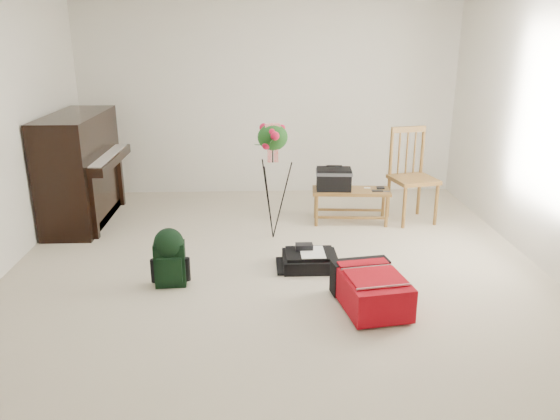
{
  "coord_description": "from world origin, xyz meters",
  "views": [
    {
      "loc": [
        -0.16,
        -4.58,
        2.14
      ],
      "look_at": [
        0.05,
        0.35,
        0.51
      ],
      "focal_mm": 35.0,
      "sensor_mm": 36.0,
      "label": 1
    }
  ],
  "objects_px": {
    "bench": "(339,183)",
    "green_backpack": "(169,255)",
    "piano": "(82,171)",
    "red_suitcase": "(370,287)",
    "dining_chair": "(413,177)",
    "flower_stand": "(273,182)",
    "black_duffel": "(310,260)"
  },
  "relations": [
    {
      "from": "black_duffel",
      "to": "bench",
      "type": "bearing_deg",
      "value": 70.02
    },
    {
      "from": "bench",
      "to": "green_backpack",
      "type": "relative_size",
      "value": 1.73
    },
    {
      "from": "red_suitcase",
      "to": "green_backpack",
      "type": "xyz_separation_m",
      "value": [
        -1.67,
        0.43,
        0.13
      ]
    },
    {
      "from": "bench",
      "to": "green_backpack",
      "type": "distance_m",
      "value": 2.33
    },
    {
      "from": "red_suitcase",
      "to": "black_duffel",
      "type": "distance_m",
      "value": 0.86
    },
    {
      "from": "dining_chair",
      "to": "black_duffel",
      "type": "xyz_separation_m",
      "value": [
        -1.31,
        -1.32,
        -0.45
      ]
    },
    {
      "from": "red_suitcase",
      "to": "green_backpack",
      "type": "height_order",
      "value": "green_backpack"
    },
    {
      "from": "dining_chair",
      "to": "red_suitcase",
      "type": "xyz_separation_m",
      "value": [
        -0.89,
        -2.07,
        -0.37
      ]
    },
    {
      "from": "piano",
      "to": "black_duffel",
      "type": "distance_m",
      "value": 2.95
    },
    {
      "from": "dining_chair",
      "to": "black_duffel",
      "type": "relative_size",
      "value": 2.12
    },
    {
      "from": "dining_chair",
      "to": "flower_stand",
      "type": "relative_size",
      "value": 0.85
    },
    {
      "from": "red_suitcase",
      "to": "green_backpack",
      "type": "relative_size",
      "value": 1.46
    },
    {
      "from": "flower_stand",
      "to": "dining_chair",
      "type": "bearing_deg",
      "value": 14.66
    },
    {
      "from": "bench",
      "to": "piano",
      "type": "bearing_deg",
      "value": -179.32
    },
    {
      "from": "bench",
      "to": "dining_chair",
      "type": "bearing_deg",
      "value": 8.93
    },
    {
      "from": "red_suitcase",
      "to": "bench",
      "type": "bearing_deg",
      "value": 79.68
    },
    {
      "from": "bench",
      "to": "dining_chair",
      "type": "relative_size",
      "value": 0.84
    },
    {
      "from": "dining_chair",
      "to": "red_suitcase",
      "type": "bearing_deg",
      "value": -126.25
    },
    {
      "from": "piano",
      "to": "black_duffel",
      "type": "xyz_separation_m",
      "value": [
        2.51,
        -1.46,
        -0.52
      ]
    },
    {
      "from": "dining_chair",
      "to": "flower_stand",
      "type": "xyz_separation_m",
      "value": [
        -1.63,
        -0.51,
        0.09
      ]
    },
    {
      "from": "flower_stand",
      "to": "green_backpack",
      "type": "bearing_deg",
      "value": -132.37
    },
    {
      "from": "piano",
      "to": "red_suitcase",
      "type": "relative_size",
      "value": 1.96
    },
    {
      "from": "dining_chair",
      "to": "bench",
      "type": "bearing_deg",
      "value": 171.34
    },
    {
      "from": "black_duffel",
      "to": "flower_stand",
      "type": "height_order",
      "value": "flower_stand"
    },
    {
      "from": "dining_chair",
      "to": "green_backpack",
      "type": "distance_m",
      "value": 3.05
    },
    {
      "from": "piano",
      "to": "green_backpack",
      "type": "bearing_deg",
      "value": -54.95
    },
    {
      "from": "flower_stand",
      "to": "black_duffel",
      "type": "bearing_deg",
      "value": -70.83
    },
    {
      "from": "piano",
      "to": "dining_chair",
      "type": "xyz_separation_m",
      "value": [
        3.82,
        -0.14,
        -0.07
      ]
    },
    {
      "from": "bench",
      "to": "red_suitcase",
      "type": "bearing_deg",
      "value": -86.22
    },
    {
      "from": "dining_chair",
      "to": "flower_stand",
      "type": "height_order",
      "value": "flower_stand"
    },
    {
      "from": "piano",
      "to": "flower_stand",
      "type": "bearing_deg",
      "value": -16.75
    },
    {
      "from": "flower_stand",
      "to": "red_suitcase",
      "type": "bearing_deg",
      "value": -67.31
    }
  ]
}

